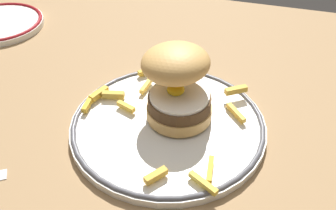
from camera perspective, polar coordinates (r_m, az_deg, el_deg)
The scene contains 4 objects.
ground_plane at distance 64.45cm, azimuth -3.90°, elevation -1.35°, with size 145.22×88.72×4.00cm, color #916F49.
dinner_plate at distance 58.12cm, azimuth 0.00°, elevation -2.88°, with size 29.15×29.15×1.60cm.
burger at distance 56.03cm, azimuth 1.35°, elevation 3.50°, with size 14.31×14.25×11.04cm.
fries_pile at distance 58.68cm, azimuth -1.30°, elevation -0.76°, with size 24.61×25.37×1.87cm.
Camera 1 is at (18.02, -45.75, 39.66)cm, focal length 41.46 mm.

